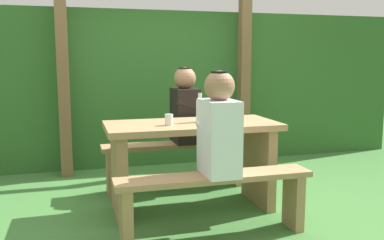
{
  "coord_description": "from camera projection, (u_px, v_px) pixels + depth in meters",
  "views": [
    {
      "loc": [
        -0.93,
        -3.27,
        1.26
      ],
      "look_at": [
        0.0,
        0.0,
        0.76
      ],
      "focal_mm": 39.39,
      "sensor_mm": 36.0,
      "label": 1
    }
  ],
  "objects": [
    {
      "name": "bench_far",
      "position": [
        176.0,
        156.0,
        4.05
      ],
      "size": [
        1.4,
        0.24,
        0.46
      ],
      "color": "#9E7A51",
      "rests_on": "ground_plane"
    },
    {
      "name": "hedge_backdrop",
      "position": [
        150.0,
        87.0,
        5.25
      ],
      "size": [
        6.4,
        0.76,
        1.8
      ],
      "primitive_type": "cube",
      "color": "#2D5C26",
      "rests_on": "ground_plane"
    },
    {
      "name": "person_black_coat",
      "position": [
        185.0,
        108.0,
        4.01
      ],
      "size": [
        0.25,
        0.35,
        0.72
      ],
      "color": "black",
      "rests_on": "bench_far"
    },
    {
      "name": "bottle_left",
      "position": [
        221.0,
        109.0,
        3.51
      ],
      "size": [
        0.07,
        0.07,
        0.24
      ],
      "color": "silver",
      "rests_on": "picnic_table"
    },
    {
      "name": "drinking_glass",
      "position": [
        169.0,
        120.0,
        3.29
      ],
      "size": [
        0.07,
        0.07,
        0.09
      ],
      "primitive_type": "cylinder",
      "color": "silver",
      "rests_on": "picnic_table"
    },
    {
      "name": "ground_plane",
      "position": [
        192.0,
        209.0,
        3.54
      ],
      "size": [
        12.0,
        12.0,
        0.0
      ],
      "primitive_type": "plane",
      "color": "#417838"
    },
    {
      "name": "bottle_right",
      "position": [
        200.0,
        110.0,
        3.45
      ],
      "size": [
        0.06,
        0.06,
        0.24
      ],
      "color": "silver",
      "rests_on": "picnic_table"
    },
    {
      "name": "pergola_post_right",
      "position": [
        244.0,
        80.0,
        4.94
      ],
      "size": [
        0.12,
        0.12,
        2.0
      ],
      "primitive_type": "cube",
      "color": "brown",
      "rests_on": "ground_plane"
    },
    {
      "name": "bench_near",
      "position": [
        215.0,
        193.0,
        2.94
      ],
      "size": [
        1.4,
        0.24,
        0.46
      ],
      "color": "#9E7A51",
      "rests_on": "ground_plane"
    },
    {
      "name": "picnic_table",
      "position": [
        192.0,
        151.0,
        3.47
      ],
      "size": [
        1.4,
        0.64,
        0.74
      ],
      "color": "#9E7A51",
      "rests_on": "ground_plane"
    },
    {
      "name": "person_white_shirt",
      "position": [
        219.0,
        127.0,
        2.89
      ],
      "size": [
        0.25,
        0.35,
        0.72
      ],
      "color": "silver",
      "rests_on": "bench_near"
    },
    {
      "name": "pergola_post_left",
      "position": [
        64.0,
        83.0,
        4.39
      ],
      "size": [
        0.12,
        0.12,
        2.0
      ],
      "primitive_type": "cube",
      "color": "brown",
      "rests_on": "ground_plane"
    }
  ]
}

